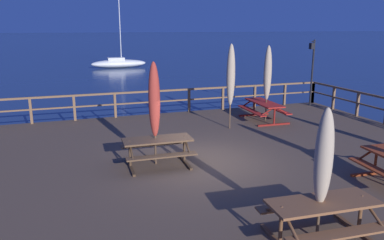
{
  "coord_description": "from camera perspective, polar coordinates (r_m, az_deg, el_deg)",
  "views": [
    {
      "loc": [
        -3.63,
        -9.71,
        4.44
      ],
      "look_at": [
        0.0,
        0.96,
        1.64
      ],
      "focal_mm": 35.27,
      "sensor_mm": 36.0,
      "label": 1
    }
  ],
  "objects": [
    {
      "name": "railing_waterside_far",
      "position": [
        16.66,
        -5.9,
        3.31
      ],
      "size": [
        16.76,
        0.1,
        1.09
      ],
      "color": "brown",
      "rests_on": "wooden_deck"
    },
    {
      "name": "patio_umbrella_short_front",
      "position": [
        10.34,
        -5.72,
        2.98
      ],
      "size": [
        0.32,
        0.32,
        2.9
      ],
      "color": "#4C3828",
      "rests_on": "wooden_deck"
    },
    {
      "name": "lamp_post_hooked",
      "position": [
        19.07,
        17.71,
        8.22
      ],
      "size": [
        0.55,
        0.52,
        3.2
      ],
      "color": "black",
      "rests_on": "wooden_deck"
    },
    {
      "name": "sailboat_distant",
      "position": [
        42.93,
        -11.03,
        8.45
      ],
      "size": [
        6.02,
        1.75,
        7.72
      ],
      "color": "white",
      "rests_on": "ground"
    },
    {
      "name": "patio_umbrella_tall_front",
      "position": [
        15.68,
        11.37,
        6.93
      ],
      "size": [
        0.32,
        0.32,
        3.08
      ],
      "color": "#4C3828",
      "rests_on": "wooden_deck"
    },
    {
      "name": "patio_umbrella_tall_back_left",
      "position": [
        14.17,
        5.89,
        6.72
      ],
      "size": [
        0.32,
        0.32,
        3.2
      ],
      "color": "#4C3828",
      "rests_on": "wooden_deck"
    },
    {
      "name": "picnic_table_front_left",
      "position": [
        15.91,
        10.81,
        1.97
      ],
      "size": [
        1.47,
        2.2,
        0.78
      ],
      "color": "maroon",
      "rests_on": "wooden_deck"
    },
    {
      "name": "patio_umbrella_short_mid",
      "position": [
        6.98,
        19.29,
        -5.44
      ],
      "size": [
        0.32,
        0.32,
        2.49
      ],
      "color": "#4C3828",
      "rests_on": "wooden_deck"
    },
    {
      "name": "picnic_table_front_right",
      "position": [
        7.36,
        19.13,
        -12.98
      ],
      "size": [
        2.08,
        1.51,
        0.78
      ],
      "color": "brown",
      "rests_on": "wooden_deck"
    },
    {
      "name": "picnic_table_back_right",
      "position": [
        10.6,
        -5.23,
        -3.91
      ],
      "size": [
        1.96,
        1.46,
        0.78
      ],
      "color": "brown",
      "rests_on": "wooden_deck"
    },
    {
      "name": "wooden_deck",
      "position": [
        11.15,
        1.61,
        -7.73
      ],
      "size": [
        16.96,
        12.84,
        0.64
      ],
      "primitive_type": "cube",
      "color": "brown",
      "rests_on": "ground"
    },
    {
      "name": "ground_plane",
      "position": [
        11.27,
        1.6,
        -9.24
      ],
      "size": [
        600.0,
        600.0,
        0.0
      ],
      "primitive_type": "plane",
      "color": "navy"
    }
  ]
}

